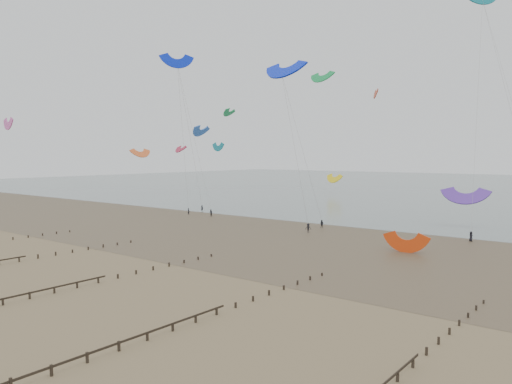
{
  "coord_description": "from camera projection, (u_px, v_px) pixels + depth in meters",
  "views": [
    {
      "loc": [
        51.86,
        -38.67,
        14.38
      ],
      "look_at": [
        -0.55,
        28.0,
        8.0
      ],
      "focal_mm": 35.0,
      "sensor_mm": 36.0,
      "label": 1
    }
  ],
  "objects": [
    {
      "name": "kites_airborne",
      "position": [
        362.0,
        134.0,
        137.9
      ],
      "size": [
        220.1,
        114.85,
        43.01
      ],
      "color": "orange",
      "rests_on": "ground"
    },
    {
      "name": "grounded_kite",
      "position": [
        406.0,
        253.0,
        73.27
      ],
      "size": [
        6.02,
        4.83,
        3.17
      ],
      "primitive_type": null,
      "rotation": [
        1.54,
        0.0,
        0.06
      ],
      "color": "#E63D0E",
      "rests_on": "ground"
    },
    {
      "name": "kitesurfer_lead",
      "position": [
        189.0,
        211.0,
        119.23
      ],
      "size": [
        0.63,
        0.46,
        1.6
      ],
      "primitive_type": "imported",
      "rotation": [
        0.0,
        0.0,
        2.99
      ],
      "color": "black",
      "rests_on": "ground"
    },
    {
      "name": "ground",
      "position": [
        123.0,
        268.0,
        63.36
      ],
      "size": [
        500.0,
        500.0,
        0.0
      ],
      "primitive_type": "plane",
      "color": "brown",
      "rests_on": "ground"
    },
    {
      "name": "kitesurfers",
      "position": [
        432.0,
        231.0,
        88.82
      ],
      "size": [
        118.48,
        22.06,
        1.89
      ],
      "color": "black",
      "rests_on": "ground"
    },
    {
      "name": "sea_and_shore",
      "position": [
        262.0,
        232.0,
        92.84
      ],
      "size": [
        500.0,
        665.0,
        0.03
      ],
      "color": "#475654",
      "rests_on": "ground"
    }
  ]
}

